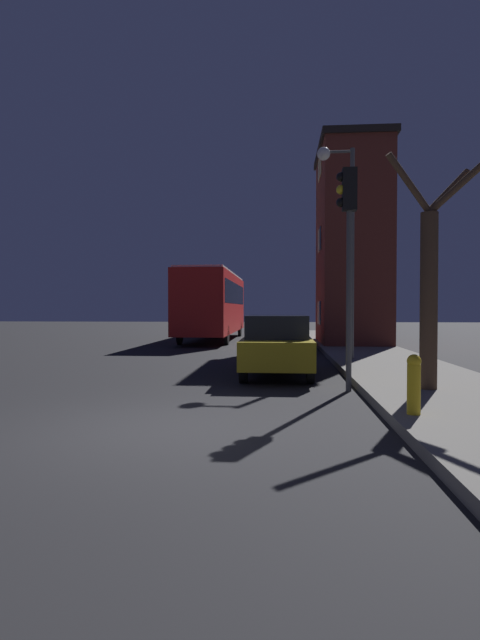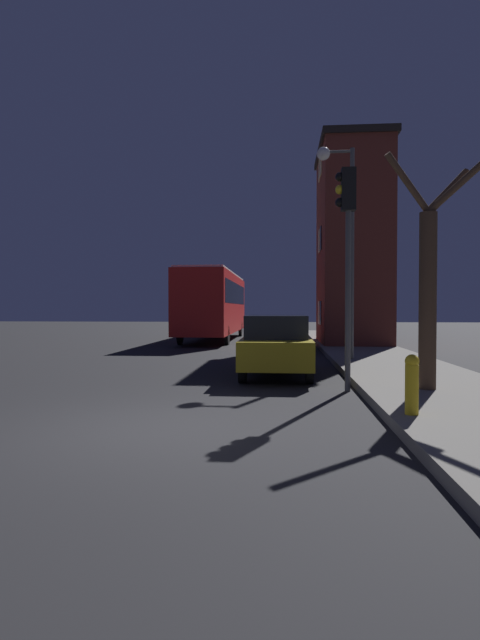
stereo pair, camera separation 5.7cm
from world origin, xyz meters
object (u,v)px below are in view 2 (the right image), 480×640
bus (214,301)px  car_mid_lane (283,333)px  fire_hydrant (412,383)px  streetlamp (342,216)px  bare_tree (430,281)px  car_near_lane (277,344)px  traffic_light (347,233)px

bus → car_mid_lane: 8.04m
fire_hydrant → streetlamp: bearing=90.6°
streetlamp → fire_hydrant: (0.09, -8.33, -4.04)m
bare_tree → car_mid_lane: 11.54m
car_near_lane → car_mid_lane: bearing=88.6°
streetlamp → car_near_lane: (-2.01, -2.78, -3.86)m
bare_tree → bus: bare_tree is taller
bus → fire_hydrant: size_ratio=13.25×
car_near_lane → fire_hydrant: (2.09, -5.55, -0.18)m
bus → car_mid_lane: size_ratio=2.83×
streetlamp → bus: streetlamp is taller
car_near_lane → car_mid_lane: 7.98m
bus → bare_tree: bearing=-69.4°
car_mid_lane → bus: bearing=119.5°
bare_tree → fire_hydrant: bare_tree is taller
streetlamp → traffic_light: size_ratio=1.41×
streetlamp → car_near_lane: streetlamp is taller
bare_tree → traffic_light: bearing=156.2°
car_near_lane → car_mid_lane: (0.19, 7.98, -0.09)m
bus → car_mid_lane: (3.89, -6.87, -1.48)m
bare_tree → bus: bearing=110.6°
bare_tree → car_near_lane: size_ratio=1.03×
car_mid_lane → fire_hydrant: size_ratio=4.68×
bus → car_mid_lane: bus is taller
streetlamp → bus: (-5.71, 12.06, -2.46)m
car_near_lane → car_mid_lane: size_ratio=1.07×
traffic_light → fire_hydrant: bearing=-79.5°
traffic_light → car_near_lane: (-1.51, 2.42, -2.55)m
car_near_lane → car_mid_lane: car_near_lane is taller
fire_hydrant → car_mid_lane: bearing=98.0°
traffic_light → fire_hydrant: 4.19m
car_mid_lane → fire_hydrant: car_mid_lane is taller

